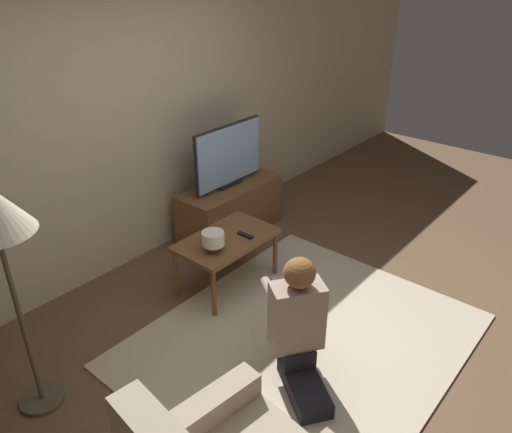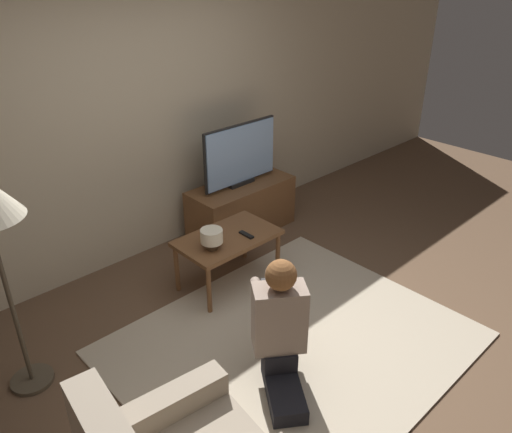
{
  "view_description": "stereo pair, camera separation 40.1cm",
  "coord_description": "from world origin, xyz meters",
  "px_view_note": "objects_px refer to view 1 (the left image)",
  "views": [
    {
      "loc": [
        -2.43,
        -1.59,
        2.56
      ],
      "look_at": [
        0.29,
        0.7,
        0.7
      ],
      "focal_mm": 35.0,
      "sensor_mm": 36.0,
      "label": 1
    },
    {
      "loc": [
        -2.16,
        -1.88,
        2.56
      ],
      "look_at": [
        0.29,
        0.7,
        0.7
      ],
      "focal_mm": 35.0,
      "sensor_mm": 36.0,
      "label": 2
    }
  ],
  "objects_px": {
    "coffee_table": "(227,243)",
    "person_kneeling": "(298,322)",
    "tv": "(229,156)",
    "table_lamp": "(213,240)"
  },
  "relations": [
    {
      "from": "coffee_table",
      "to": "person_kneeling",
      "type": "relative_size",
      "value": 0.92
    },
    {
      "from": "tv",
      "to": "table_lamp",
      "type": "relative_size",
      "value": 4.91
    },
    {
      "from": "tv",
      "to": "table_lamp",
      "type": "xyz_separation_m",
      "value": [
        -0.93,
        -0.69,
        -0.27
      ]
    },
    {
      "from": "tv",
      "to": "table_lamp",
      "type": "distance_m",
      "value": 1.19
    },
    {
      "from": "person_kneeling",
      "to": "coffee_table",
      "type": "bearing_deg",
      "value": -79.15
    },
    {
      "from": "person_kneeling",
      "to": "tv",
      "type": "bearing_deg",
      "value": -89.95
    },
    {
      "from": "tv",
      "to": "table_lamp",
      "type": "bearing_deg",
      "value": -143.49
    },
    {
      "from": "tv",
      "to": "coffee_table",
      "type": "relative_size",
      "value": 1.03
    },
    {
      "from": "person_kneeling",
      "to": "table_lamp",
      "type": "distance_m",
      "value": 1.06
    },
    {
      "from": "tv",
      "to": "person_kneeling",
      "type": "height_order",
      "value": "tv"
    }
  ]
}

